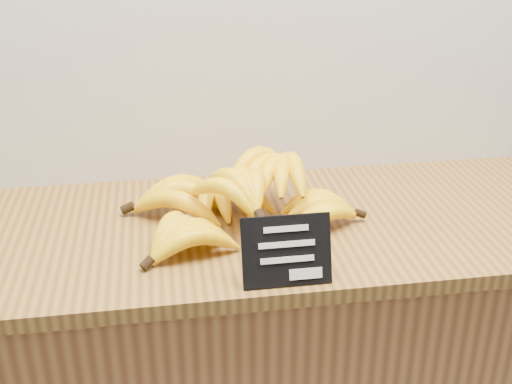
# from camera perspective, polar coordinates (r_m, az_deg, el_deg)

# --- Properties ---
(counter_top) EXTENTS (1.41, 0.54, 0.03)m
(counter_top) POSITION_cam_1_polar(r_m,az_deg,el_deg) (1.32, -0.34, -3.22)
(counter_top) COLOR olive
(counter_top) RESTS_ON counter
(chalkboard_sign) EXTENTS (0.15, 0.04, 0.12)m
(chalkboard_sign) POSITION_cam_1_polar(r_m,az_deg,el_deg) (1.09, 2.74, -5.28)
(chalkboard_sign) COLOR black
(chalkboard_sign) RESTS_ON counter_top
(banana_pile) EXTENTS (0.48, 0.35, 0.12)m
(banana_pile) POSITION_cam_1_polar(r_m,az_deg,el_deg) (1.30, -1.97, -0.42)
(banana_pile) COLOR yellow
(banana_pile) RESTS_ON counter_top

